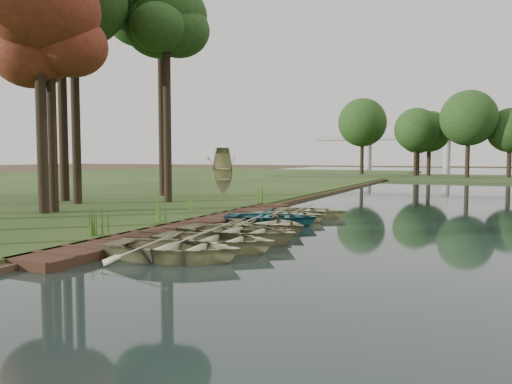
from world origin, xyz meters
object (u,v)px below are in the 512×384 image
at_px(rowboat_0, 173,245).
at_px(rowboat_2, 237,229).
at_px(stored_rowboat, 222,191).
at_px(boardwalk, 197,226).
at_px(rowboat_1, 214,237).

height_order(rowboat_0, rowboat_2, rowboat_2).
xyz_separation_m(rowboat_2, stored_rowboat, (-7.95, 13.76, 0.16)).
bearing_deg(rowboat_2, rowboat_0, 172.95).
relative_size(boardwalk, rowboat_1, 4.27).
distance_m(rowboat_1, rowboat_2, 1.59).
bearing_deg(rowboat_0, rowboat_2, -12.49).
bearing_deg(rowboat_1, rowboat_0, 163.91).
relative_size(rowboat_2, stored_rowboat, 1.29).
xyz_separation_m(rowboat_0, rowboat_1, (0.35, 1.61, -0.01)).
bearing_deg(rowboat_0, rowboat_1, -19.18).
relative_size(rowboat_0, rowboat_2, 0.96).
xyz_separation_m(boardwalk, rowboat_0, (2.54, -5.39, 0.30)).
relative_size(boardwalk, rowboat_2, 4.00).
distance_m(rowboat_0, stored_rowboat, 18.60).
relative_size(boardwalk, rowboat_0, 4.17).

